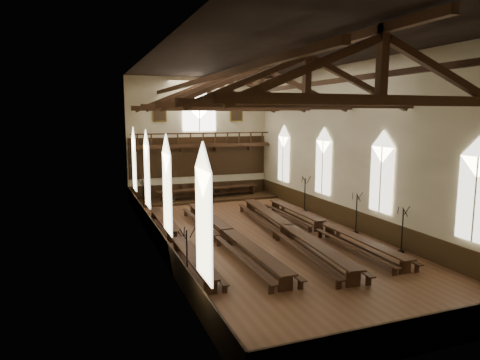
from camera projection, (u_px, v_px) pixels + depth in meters
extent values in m
plane|color=brown|center=(260.00, 236.00, 24.64)|extent=(26.00, 26.00, 0.00)
plane|color=beige|center=(199.00, 138.00, 35.92)|extent=(12.00, 0.00, 12.00)
plane|color=beige|center=(447.00, 184.00, 11.87)|extent=(12.00, 0.00, 12.00)
plane|color=beige|center=(153.00, 153.00, 21.80)|extent=(0.00, 26.00, 26.00)
plane|color=beige|center=(351.00, 147.00, 25.99)|extent=(0.00, 26.00, 26.00)
plane|color=black|center=(262.00, 57.00, 23.14)|extent=(26.00, 26.00, 0.00)
cube|color=#31220E|center=(200.00, 190.00, 36.54)|extent=(11.90, 0.08, 1.20)
cube|color=#31220E|center=(435.00, 332.00, 12.57)|extent=(11.90, 0.08, 1.20)
cube|color=#31220E|center=(156.00, 236.00, 22.47)|extent=(0.08, 25.90, 1.20)
cube|color=#31220E|center=(348.00, 217.00, 26.64)|extent=(0.08, 25.90, 1.20)
cube|color=silver|center=(204.00, 225.00, 13.75)|extent=(0.05, 1.80, 3.60)
cube|color=silver|center=(203.00, 170.00, 13.48)|extent=(0.05, 1.80, 1.80)
cylinder|color=beige|center=(205.00, 225.00, 13.76)|extent=(0.08, 0.08, 3.60)
cube|color=silver|center=(167.00, 194.00, 19.30)|extent=(0.05, 1.80, 3.60)
cube|color=silver|center=(166.00, 154.00, 19.03)|extent=(0.05, 1.80, 1.80)
cylinder|color=beige|center=(168.00, 194.00, 19.31)|extent=(0.08, 0.08, 3.60)
cube|color=silver|center=(147.00, 176.00, 24.85)|extent=(0.05, 1.80, 3.60)
cube|color=silver|center=(146.00, 145.00, 24.58)|extent=(0.05, 1.80, 1.80)
cylinder|color=beige|center=(148.00, 176.00, 24.86)|extent=(0.08, 0.08, 3.60)
cube|color=silver|center=(134.00, 165.00, 30.40)|extent=(0.05, 1.80, 3.60)
cube|color=silver|center=(133.00, 140.00, 30.13)|extent=(0.05, 1.80, 1.80)
cylinder|color=beige|center=(135.00, 165.00, 30.41)|extent=(0.08, 0.08, 3.60)
cube|color=silver|center=(476.00, 200.00, 17.87)|extent=(0.05, 1.80, 3.60)
cube|color=silver|center=(479.00, 157.00, 17.60)|extent=(0.05, 1.80, 1.80)
cylinder|color=beige|center=(475.00, 200.00, 17.86)|extent=(0.08, 0.08, 3.60)
cube|color=silver|center=(381.00, 180.00, 23.42)|extent=(0.05, 1.80, 3.60)
cube|color=silver|center=(383.00, 147.00, 23.15)|extent=(0.05, 1.80, 1.80)
cylinder|color=beige|center=(381.00, 180.00, 23.41)|extent=(0.08, 0.08, 3.60)
cube|color=silver|center=(323.00, 167.00, 28.97)|extent=(0.05, 1.80, 3.60)
cube|color=silver|center=(324.00, 141.00, 28.70)|extent=(0.05, 1.80, 1.80)
cylinder|color=beige|center=(322.00, 167.00, 28.96)|extent=(0.08, 0.08, 3.60)
cube|color=silver|center=(283.00, 159.00, 34.52)|extent=(0.05, 1.80, 3.60)
cube|color=silver|center=(284.00, 137.00, 34.25)|extent=(0.05, 1.80, 1.80)
cylinder|color=beige|center=(283.00, 159.00, 34.51)|extent=(0.08, 0.08, 3.60)
cube|color=white|center=(199.00, 117.00, 35.55)|extent=(2.80, 0.05, 2.40)
cube|color=white|center=(199.00, 102.00, 35.38)|extent=(2.80, 0.05, 2.80)
cylinder|color=beige|center=(199.00, 117.00, 35.52)|extent=(0.10, 0.10, 2.40)
cube|color=#3B2112|center=(201.00, 146.00, 35.41)|extent=(11.80, 1.20, 0.20)
cube|color=#31220E|center=(200.00, 157.00, 36.09)|extent=(11.80, 0.10, 3.30)
cube|color=#3B2112|center=(203.00, 133.00, 34.75)|extent=(11.60, 0.12, 0.10)
cube|color=#3B2112|center=(203.00, 144.00, 34.88)|extent=(11.60, 0.12, 0.10)
cube|color=#3B2112|center=(146.00, 150.00, 34.24)|extent=(0.35, 0.40, 0.50)
cube|color=#3B2112|center=(183.00, 149.00, 35.29)|extent=(0.35, 0.40, 0.50)
cube|color=#3B2112|center=(217.00, 148.00, 36.34)|extent=(0.35, 0.40, 0.50)
cube|color=#3B2112|center=(250.00, 147.00, 37.39)|extent=(0.35, 0.40, 0.50)
cube|color=brown|center=(160.00, 113.00, 34.37)|extent=(1.15, 0.06, 1.45)
cube|color=black|center=(160.00, 113.00, 34.33)|extent=(0.95, 0.04, 1.25)
cube|color=brown|center=(236.00, 113.00, 36.67)|extent=(1.15, 0.06, 1.45)
cube|color=black|center=(237.00, 113.00, 36.64)|extent=(0.95, 0.04, 1.25)
cube|color=#3B2112|center=(381.00, 100.00, 14.29)|extent=(11.70, 0.35, 0.35)
cube|color=#3B2112|center=(382.00, 60.00, 14.09)|extent=(0.30, 0.30, 2.40)
cube|color=#3B2112|center=(305.00, 69.00, 13.14)|extent=(5.44, 0.26, 2.40)
cube|color=#3B2112|center=(448.00, 75.00, 15.16)|extent=(5.44, 0.26, 2.40)
cube|color=#3B2112|center=(306.00, 104.00, 18.91)|extent=(11.70, 0.35, 0.35)
cube|color=#3B2112|center=(307.00, 74.00, 18.72)|extent=(0.30, 0.30, 2.40)
cube|color=#3B2112|center=(246.00, 81.00, 17.77)|extent=(5.44, 0.26, 2.40)
cube|color=#3B2112|center=(361.00, 85.00, 19.78)|extent=(5.44, 0.26, 2.40)
cube|color=#3B2112|center=(261.00, 106.00, 23.53)|extent=(11.70, 0.35, 0.35)
cube|color=#3B2112|center=(261.00, 82.00, 23.34)|extent=(0.30, 0.30, 2.40)
cube|color=#3B2112|center=(211.00, 88.00, 22.39)|extent=(5.44, 0.26, 2.40)
cube|color=#3B2112|center=(308.00, 91.00, 24.41)|extent=(5.44, 0.26, 2.40)
cube|color=#3B2112|center=(231.00, 108.00, 28.16)|extent=(11.70, 0.35, 0.35)
cube|color=#3B2112|center=(231.00, 88.00, 27.96)|extent=(0.30, 0.30, 2.40)
cube|color=#3B2112|center=(188.00, 93.00, 27.02)|extent=(5.44, 0.26, 2.40)
cube|color=#3B2112|center=(271.00, 94.00, 29.03)|extent=(5.44, 0.26, 2.40)
cube|color=#3B2112|center=(209.00, 109.00, 32.78)|extent=(11.70, 0.35, 0.35)
cube|color=#3B2112|center=(209.00, 91.00, 32.59)|extent=(0.30, 0.30, 2.40)
cube|color=#3B2112|center=(172.00, 96.00, 31.64)|extent=(5.44, 0.26, 2.40)
cube|color=#3B2112|center=(244.00, 97.00, 33.65)|extent=(5.44, 0.26, 2.40)
cube|color=#3B2112|center=(202.00, 80.00, 22.17)|extent=(0.25, 25.70, 0.25)
cube|color=#3B2112|center=(315.00, 84.00, 24.51)|extent=(0.25, 25.70, 0.25)
cube|color=#3B2112|center=(262.00, 63.00, 23.19)|extent=(0.30, 25.70, 0.30)
cube|color=#3B2112|center=(193.00, 256.00, 19.19)|extent=(0.68, 6.35, 0.07)
cube|color=#3B2112|center=(212.00, 287.00, 16.60)|extent=(0.54, 0.08, 0.61)
cube|color=#3B2112|center=(179.00, 245.00, 21.88)|extent=(0.54, 0.08, 0.61)
cube|color=#3B2112|center=(193.00, 265.00, 19.25)|extent=(0.11, 5.62, 0.07)
cube|color=#3B2112|center=(181.00, 263.00, 19.04)|extent=(0.30, 6.35, 0.05)
cube|color=#3B2112|center=(198.00, 292.00, 16.38)|extent=(0.20, 0.06, 0.35)
cube|color=#3B2112|center=(168.00, 249.00, 21.75)|extent=(0.20, 0.06, 0.35)
cube|color=#3B2112|center=(205.00, 260.00, 19.42)|extent=(0.30, 6.35, 0.05)
cube|color=#3B2112|center=(226.00, 288.00, 16.77)|extent=(0.20, 0.06, 0.35)
cube|color=#3B2112|center=(190.00, 246.00, 22.14)|extent=(0.20, 0.06, 0.35)
cube|color=#3B2112|center=(162.00, 219.00, 26.03)|extent=(0.68, 6.35, 0.07)
cube|color=#3B2112|center=(172.00, 237.00, 23.44)|extent=(0.54, 0.08, 0.61)
cube|color=#3B2112|center=(155.00, 214.00, 28.73)|extent=(0.54, 0.08, 0.61)
cube|color=#3B2112|center=(163.00, 226.00, 26.10)|extent=(0.11, 5.62, 0.07)
cube|color=#3B2112|center=(153.00, 224.00, 25.88)|extent=(0.30, 6.35, 0.05)
cube|color=#3B2112|center=(162.00, 240.00, 23.23)|extent=(0.20, 0.06, 0.35)
cube|color=#3B2112|center=(146.00, 217.00, 28.59)|extent=(0.20, 0.06, 0.35)
cube|color=#3B2112|center=(172.00, 222.00, 26.27)|extent=(0.30, 6.35, 0.05)
cube|color=#3B2112|center=(183.00, 238.00, 23.61)|extent=(0.20, 0.06, 0.35)
cube|color=#3B2112|center=(163.00, 215.00, 28.98)|extent=(0.20, 0.06, 0.35)
cube|color=#3B2112|center=(254.00, 250.00, 19.83)|extent=(0.74, 7.21, 0.08)
cube|color=#3B2112|center=(285.00, 283.00, 16.89)|extent=(0.61, 0.08, 0.69)
cube|color=#3B2112|center=(231.00, 239.00, 22.89)|extent=(0.61, 0.08, 0.69)
cube|color=#3B2112|center=(254.00, 259.00, 19.90)|extent=(0.10, 6.38, 0.08)
cube|color=#3B2112|center=(241.00, 257.00, 19.65)|extent=(0.31, 7.21, 0.06)
cube|color=#3B2112|center=(271.00, 289.00, 16.64)|extent=(0.23, 0.07, 0.40)
cube|color=#3B2112|center=(219.00, 242.00, 22.73)|extent=(0.23, 0.07, 0.40)
cube|color=#3B2112|center=(266.00, 254.00, 20.10)|extent=(0.31, 7.21, 0.06)
cube|color=#3B2112|center=(300.00, 285.00, 17.09)|extent=(0.23, 0.07, 0.40)
cube|color=#3B2112|center=(241.00, 240.00, 23.18)|extent=(0.23, 0.07, 0.40)
cube|color=#3B2112|center=(208.00, 215.00, 26.67)|extent=(0.74, 7.21, 0.08)
cube|color=#3B2112|center=(225.00, 235.00, 23.73)|extent=(0.61, 0.08, 0.69)
cube|color=#3B2112|center=(195.00, 210.00, 29.73)|extent=(0.61, 0.08, 0.69)
cube|color=#3B2112|center=(208.00, 222.00, 26.74)|extent=(0.10, 6.38, 0.08)
cube|color=#3B2112|center=(199.00, 221.00, 26.49)|extent=(0.31, 7.21, 0.06)
cube|color=#3B2112|center=(214.00, 238.00, 23.48)|extent=(0.23, 0.07, 0.40)
cube|color=#3B2112|center=(186.00, 213.00, 29.57)|extent=(0.23, 0.07, 0.40)
cube|color=#3B2112|center=(218.00, 219.00, 26.94)|extent=(0.31, 7.21, 0.06)
cube|color=#3B2112|center=(236.00, 236.00, 23.93)|extent=(0.23, 0.07, 0.40)
cube|color=#3B2112|center=(204.00, 212.00, 30.02)|extent=(0.23, 0.07, 0.40)
cube|color=#3B2112|center=(323.00, 243.00, 20.65)|extent=(1.47, 7.66, 0.09)
cube|color=#3B2112|center=(367.00, 276.00, 17.54)|extent=(0.65, 0.15, 0.73)
cube|color=#3B2112|center=(290.00, 233.00, 23.89)|extent=(0.65, 0.15, 0.73)
cube|color=#3B2112|center=(323.00, 253.00, 20.73)|extent=(0.72, 6.73, 0.09)
cube|color=#3B2112|center=(310.00, 251.00, 20.53)|extent=(1.01, 7.62, 0.07)
cube|color=#3B2112|center=(353.00, 282.00, 17.34)|extent=(0.25, 0.10, 0.42)
cube|color=#3B2112|center=(278.00, 237.00, 23.78)|extent=(0.25, 0.10, 0.42)
cube|color=#3B2112|center=(336.00, 248.00, 20.88)|extent=(1.01, 7.62, 0.07)
cube|color=#3B2112|center=(382.00, 278.00, 17.69)|extent=(0.25, 0.10, 0.42)
cube|color=#3B2112|center=(301.00, 235.00, 24.14)|extent=(0.25, 0.10, 0.42)
cube|color=#3B2112|center=(262.00, 211.00, 27.50)|extent=(1.47, 7.66, 0.09)
cube|color=#3B2112|center=(286.00, 231.00, 24.39)|extent=(0.65, 0.15, 0.73)
cube|color=#3B2112|center=(243.00, 207.00, 30.73)|extent=(0.65, 0.15, 0.73)
cube|color=#3B2112|center=(262.00, 219.00, 27.57)|extent=(0.72, 6.73, 0.09)
cube|color=#3B2112|center=(252.00, 217.00, 27.37)|extent=(1.01, 7.62, 0.07)
cube|color=#3B2112|center=(275.00, 235.00, 24.18)|extent=(0.25, 0.10, 0.42)
cube|color=#3B2112|center=(233.00, 210.00, 30.63)|extent=(0.25, 0.10, 0.42)
cube|color=#3B2112|center=(272.00, 216.00, 27.72)|extent=(1.01, 7.62, 0.07)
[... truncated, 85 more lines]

